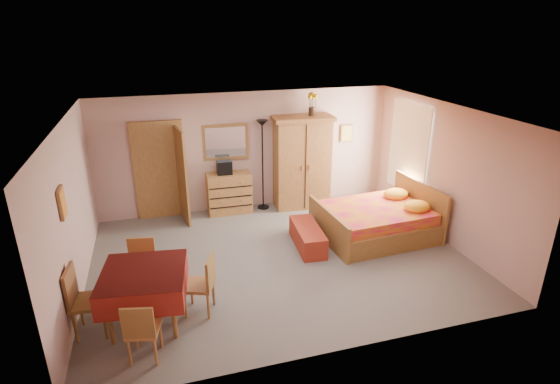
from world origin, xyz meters
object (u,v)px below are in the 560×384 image
object	(u,v)px
wardrobe	(302,162)
bed	(375,213)
wall_mirror	(225,142)
chair_north	(141,269)
bench	(308,237)
sunflower_vase	(312,104)
chair_east	(199,285)
chest_of_drawers	(229,193)
dining_table	(146,297)
floor_lamp	(263,166)
chair_west	(90,301)
stereo	(224,167)
chair_south	(143,329)

from	to	relation	value
wardrobe	bed	size ratio (longest dim) A/B	0.97
wall_mirror	chair_north	distance (m)	3.68
wardrobe	bench	world-z (taller)	wardrobe
sunflower_vase	bed	xyz separation A→B (m)	(0.68, -1.86, -1.83)
wardrobe	chair_east	size ratio (longest dim) A/B	2.30
chest_of_drawers	dining_table	world-z (taller)	chest_of_drawers
wall_mirror	floor_lamp	distance (m)	0.96
sunflower_vase	chair_east	xyz separation A→B (m)	(-2.91, -3.34, -1.87)
chair_west	bench	bearing A→B (deg)	117.25
bench	chair_east	xyz separation A→B (m)	(-2.18, -1.43, 0.25)
stereo	wardrobe	size ratio (longest dim) A/B	0.15
chest_of_drawers	bench	xyz separation A→B (m)	(1.11, -2.01, -0.25)
bed	chair_west	xyz separation A→B (m)	(-5.03, -1.53, 0.01)
sunflower_vase	dining_table	distance (m)	5.32
wardrobe	bench	size ratio (longest dim) A/B	1.74
bed	bench	xyz separation A→B (m)	(-1.41, -0.06, -0.29)
chest_of_drawers	wall_mirror	size ratio (longest dim) A/B	0.96
stereo	chair_north	world-z (taller)	stereo
chest_of_drawers	bed	xyz separation A→B (m)	(2.53, -1.95, 0.04)
stereo	chair_north	xyz separation A→B (m)	(-1.77, -2.77, -0.60)
wall_mirror	chair_east	size ratio (longest dim) A/B	1.10
wall_mirror	chair_south	distance (m)	4.89
chest_of_drawers	chair_west	size ratio (longest dim) A/B	0.95
chair_east	dining_table	bearing A→B (deg)	113.66
stereo	chair_north	size ratio (longest dim) A/B	0.36
chair_south	chair_north	world-z (taller)	chair_north
floor_lamp	chair_east	xyz separation A→B (m)	(-1.83, -3.44, -0.56)
chair_south	sunflower_vase	bearing A→B (deg)	60.98
dining_table	sunflower_vase	bearing A→B (deg)	42.77
wall_mirror	chair_east	xyz separation A→B (m)	(-1.06, -3.64, -1.10)
wardrobe	chair_south	distance (m)	5.39
stereo	sunflower_vase	distance (m)	2.32
stereo	wardrobe	bearing A→B (deg)	-3.47
chair_south	chair_north	distance (m)	1.42
wardrobe	dining_table	distance (m)	4.85
dining_table	chair_west	xyz separation A→B (m)	(-0.71, -0.02, 0.09)
chair_north	chair_east	xyz separation A→B (m)	(0.79, -0.67, 0.00)
chest_of_drawers	chair_east	world-z (taller)	chair_east
bed	chest_of_drawers	bearing A→B (deg)	138.60
floor_lamp	bed	world-z (taller)	floor_lamp
bench	chair_east	size ratio (longest dim) A/B	1.32
bed	stereo	bearing A→B (deg)	139.49
sunflower_vase	chair_south	size ratio (longest dim) A/B	0.58
floor_lamp	chair_south	xyz separation A→B (m)	(-2.60, -4.19, -0.58)
dining_table	chair_east	distance (m)	0.73
chest_of_drawers	bed	bearing A→B (deg)	-36.51
chest_of_drawers	chair_north	bearing A→B (deg)	-122.66
chest_of_drawers	chair_north	world-z (taller)	chest_of_drawers
bench	dining_table	world-z (taller)	dining_table
sunflower_vase	chair_north	world-z (taller)	sunflower_vase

